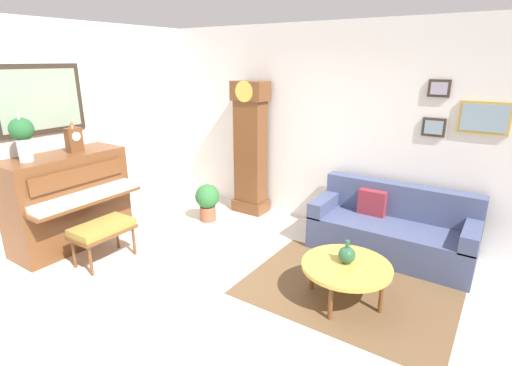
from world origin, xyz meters
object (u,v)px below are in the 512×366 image
Objects in this scene: piano at (69,200)px; couch at (392,229)px; potted_plant at (207,200)px; piano_bench at (103,230)px; mantel_clock at (74,138)px; coffee_table at (346,267)px; green_jug at (347,255)px; flower_vase at (22,134)px; grandfather_clock at (250,152)px.

piano reaches higher than couch.
couch reaches higher than potted_plant.
piano reaches higher than piano_bench.
piano_bench is 1.24m from mantel_clock.
coffee_table is at bearing 16.94° from piano_bench.
piano_bench is 2.81m from green_jug.
coffee_table is 3.80m from flower_vase.
potted_plant is at bearing 64.26° from flower_vase.
flower_vase is (-1.28, -2.65, 0.55)m from grandfather_clock.
mantel_clock is (-3.52, -1.86, 1.06)m from couch.
potted_plant is at bearing 162.41° from green_jug.
coffee_table is 0.12m from green_jug.
piano_bench is 2.81m from coffee_table.
grandfather_clock is at bearing 76.87° from piano_bench.
grandfather_clock is 2.68m from coffee_table.
potted_plant is at bearing 82.43° from piano_bench.
potted_plant is (0.96, 1.56, -0.29)m from piano.
grandfather_clock reaches higher than piano.
couch is at bearing 30.07° from piano.
flower_vase reaches higher than mantel_clock.
flower_vase reaches higher than coffee_table.
grandfather_clock is at bearing 64.51° from potted_plant.
couch is at bearing 34.91° from flower_vase.
piano is 3.52m from coffee_table.
grandfather_clock is 2.35m from couch.
piano is at bearing 174.87° from piano_bench.
flower_vase is 3.76m from green_jug.
piano_bench is 2.43m from grandfather_clock.
green_jug is (3.41, 1.20, -1.03)m from flower_vase.
couch is 4.46m from flower_vase.
green_jug is (2.14, -1.45, -0.47)m from grandfather_clock.
green_jug is (-0.02, 0.03, 0.12)m from coffee_table.
piano is at bearing 90.23° from flower_vase.
potted_plant reaches higher than coffee_table.
piano is 0.71× the size of grandfather_clock.
mantel_clock is 0.68× the size of potted_plant.
mantel_clock reaches higher than potted_plant.
piano_bench is 3.49m from couch.
coffee_table is 2.61m from potted_plant.
piano is 1.64× the size of coffee_table.
grandfather_clock is 3.50× the size of flower_vase.
grandfather_clock is 2.63m from green_jug.
couch is at bearing -4.96° from grandfather_clock.
mantel_clock is at bearing -170.55° from coffee_table.
mantel_clock is at bearing 89.95° from flower_vase.
grandfather_clock is 0.98m from potted_plant.
mantel_clock is 1.98m from potted_plant.
grandfather_clock is (0.54, 2.30, 0.56)m from piano_bench.
couch reaches higher than coffee_table.
piano_bench is 0.37× the size of couch.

